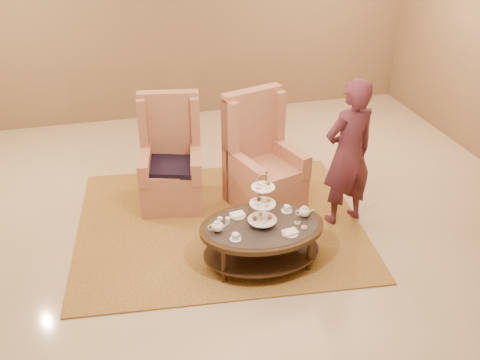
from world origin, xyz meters
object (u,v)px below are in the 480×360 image
object	(u,v)px
tea_table	(262,232)
armchair_right	(261,168)
armchair_left	(172,167)
person	(348,154)

from	to	relation	value
tea_table	armchair_right	world-z (taller)	armchair_right
armchair_right	armchair_left	bearing A→B (deg)	145.15
armchair_left	person	xyz separation A→B (m)	(1.88, -0.96, 0.42)
armchair_left	person	world-z (taller)	person
person	armchair_right	bearing A→B (deg)	-49.81
armchair_right	person	bearing A→B (deg)	-55.15
armchair_left	person	distance (m)	2.16
armchair_left	armchair_right	size ratio (longest dim) A/B	0.96
tea_table	person	bearing A→B (deg)	27.40
armchair_left	armchair_right	world-z (taller)	armchair_right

